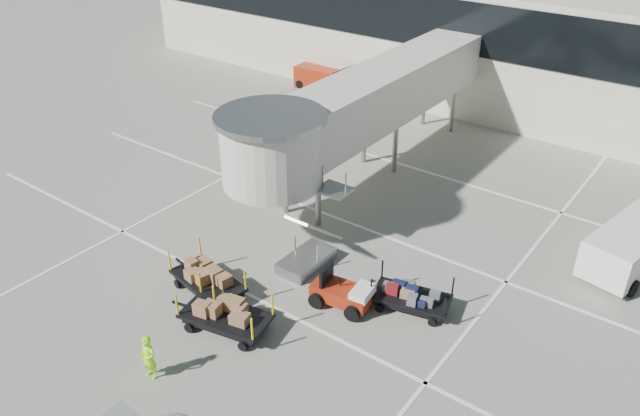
# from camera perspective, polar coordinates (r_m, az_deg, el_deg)

# --- Properties ---
(ground) EXTENTS (140.00, 140.00, 0.00)m
(ground) POSITION_cam_1_polar(r_m,az_deg,el_deg) (23.39, -6.15, -12.16)
(ground) COLOR gray
(ground) RESTS_ON ground
(lane_markings) EXTENTS (40.00, 30.00, 0.02)m
(lane_markings) POSITION_cam_1_polar(r_m,az_deg,el_deg) (29.66, 5.00, -1.81)
(lane_markings) COLOR white
(lane_markings) RESTS_ON ground
(terminal) EXTENTS (64.00, 12.11, 15.20)m
(terminal) POSITION_cam_1_polar(r_m,az_deg,el_deg) (45.56, 19.99, 13.78)
(terminal) COLOR silver
(terminal) RESTS_ON ground
(jet_bridge) EXTENTS (5.70, 20.40, 6.03)m
(jet_bridge) POSITION_cam_1_polar(r_m,az_deg,el_deg) (31.54, 3.09, 9.00)
(jet_bridge) COLOR beige
(jet_bridge) RESTS_ON ground
(baggage_tug) EXTENTS (2.53, 1.79, 1.57)m
(baggage_tug) POSITION_cam_1_polar(r_m,az_deg,el_deg) (24.57, 2.14, -7.79)
(baggage_tug) COLOR maroon
(baggage_tug) RESTS_ON ground
(suitcase_cart) EXTENTS (3.76, 2.13, 1.44)m
(suitcase_cart) POSITION_cam_1_polar(r_m,az_deg,el_deg) (24.66, 8.41, -8.09)
(suitcase_cart) COLOR black
(suitcase_cart) RESTS_ON ground
(box_cart_near) EXTENTS (4.19, 2.30, 1.60)m
(box_cart_near) POSITION_cam_1_polar(r_m,az_deg,el_deg) (23.66, -8.63, -9.81)
(box_cart_near) COLOR black
(box_cart_near) RESTS_ON ground
(box_cart_far) EXTENTS (4.10, 2.18, 1.57)m
(box_cart_far) POSITION_cam_1_polar(r_m,az_deg,el_deg) (25.45, -9.97, -6.73)
(box_cart_far) COLOR black
(box_cart_far) RESTS_ON ground
(ground_worker) EXTENTS (0.65, 0.45, 1.74)m
(ground_worker) POSITION_cam_1_polar(r_m,az_deg,el_deg) (22.20, -15.40, -13.07)
(ground_worker) COLOR #9BFB1A
(ground_worker) RESTS_ON ground
(minivan) EXTENTS (3.11, 5.52, 1.97)m
(minivan) POSITION_cam_1_polar(r_m,az_deg,el_deg) (29.46, 26.70, -2.88)
(minivan) COLOR white
(minivan) RESTS_ON ground
(belt_loader) EXTENTS (4.43, 1.95, 2.10)m
(belt_loader) POSITION_cam_1_polar(r_m,az_deg,el_deg) (46.84, 0.26, 11.73)
(belt_loader) COLOR maroon
(belt_loader) RESTS_ON ground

